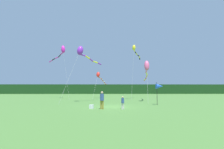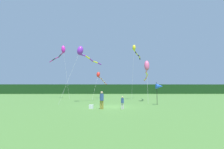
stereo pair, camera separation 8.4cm
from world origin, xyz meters
The scene contains 11 objects.
ground_plane centered at (0.00, 0.00, 0.00)m, with size 120.00×120.00×0.00m, color #477533.
distant_treeline centered at (0.00, 45.00, 1.87)m, with size 108.00×3.11×3.74m, color #193D19.
person_adult centered at (-1.17, -2.04, 1.01)m, with size 0.40×0.40×1.81m.
person_child centered at (0.96, -2.25, 0.74)m, with size 0.29×0.29×1.32m.
cooler_box centered at (-2.29, -1.68, 0.20)m, with size 0.45×0.43×0.40m, color silver.
banner_flag_pole centered at (6.12, 1.93, 2.38)m, with size 0.90×0.70×2.93m.
kite_yellow centered at (4.71, 12.41, 9.84)m, with size 2.89×5.86×10.74m.
kite_purple centered at (-4.79, 5.97, 7.88)m, with size 5.38×6.63×8.88m.
kite_red centered at (-2.59, 16.66, 4.76)m, with size 2.56×9.60×5.84m.
kite_magenta centered at (-10.87, 15.62, 10.34)m, with size 7.10×7.70×11.53m.
kite_rainbow centered at (5.80, 7.43, 5.51)m, with size 1.71×9.37×6.76m.
Camera 2 is at (-0.32, -18.51, 2.11)m, focal length 25.25 mm.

